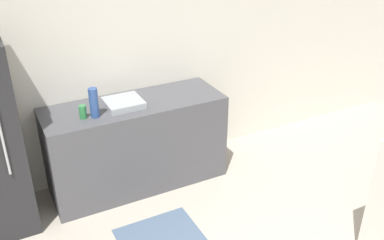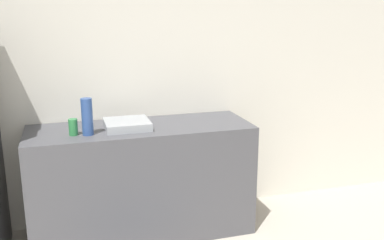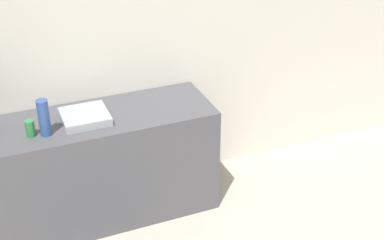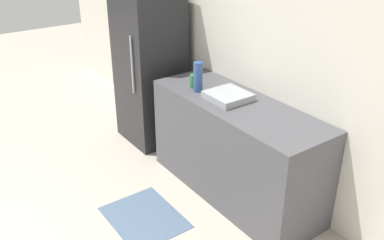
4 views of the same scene
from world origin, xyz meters
name	(u,v)px [view 4 (image 4 of 4)]	position (x,y,z in m)	size (l,w,h in m)	color
wall_back	(255,45)	(0.00, 3.09, 1.30)	(8.00, 0.06, 2.60)	silver
refrigerator	(150,67)	(-1.18, 2.69, 0.85)	(0.66, 0.60, 1.69)	#232326
counter	(235,149)	(0.19, 2.75, 0.45)	(1.74, 0.61, 0.90)	#4C4C51
sink_basin	(228,96)	(0.08, 2.73, 0.93)	(0.34, 0.33, 0.06)	#9EA3A8
bottle_tall	(198,77)	(-0.22, 2.63, 1.04)	(0.08, 0.08, 0.27)	#2D4C8C
bottle_short	(193,81)	(-0.32, 2.65, 0.96)	(0.07, 0.07, 0.12)	#2D7F42
kitchen_rug	(144,217)	(0.04, 1.88, 0.00)	(0.70, 0.55, 0.01)	slate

